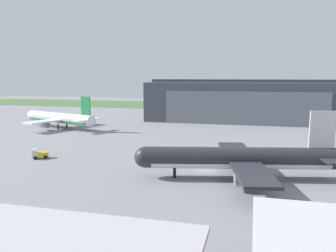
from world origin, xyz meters
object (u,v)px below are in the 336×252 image
object	(u,v)px
maintenance_hangar	(245,101)
fuel_bowser	(39,154)
airliner_near_right	(239,159)
airliner_far_left	(60,118)

from	to	relation	value
maintenance_hangar	fuel_bowser	bearing A→B (deg)	-117.97
airliner_near_right	fuel_bowser	distance (m)	46.51
maintenance_hangar	fuel_bowser	world-z (taller)	maintenance_hangar
airliner_far_left	airliner_near_right	distance (m)	82.42
fuel_bowser	airliner_near_right	bearing A→B (deg)	-5.91
airliner_far_left	fuel_bowser	size ratio (longest dim) A/B	8.71
maintenance_hangar	airliner_far_left	distance (m)	78.01
airliner_near_right	fuel_bowser	world-z (taller)	airliner_near_right
airliner_near_right	fuel_bowser	xyz separation A→B (m)	(-46.18, 4.78, -2.81)
maintenance_hangar	airliner_near_right	bearing A→B (deg)	-89.18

